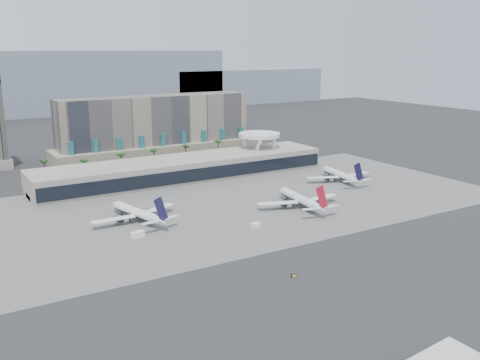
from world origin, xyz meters
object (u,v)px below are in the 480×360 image
airliner_left (137,213)px  airliner_right (340,175)px  taxiway_sign (294,276)px  service_vehicle_a (138,235)px  airliner_centre (300,199)px  service_vehicle_b (255,225)px

airliner_left → airliner_right: bearing=-8.7°
airliner_left → taxiway_sign: (23.16, -82.05, -3.19)m
airliner_right → service_vehicle_a: size_ratio=8.12×
service_vehicle_a → taxiway_sign: service_vehicle_a is taller
airliner_right → service_vehicle_a: (-130.17, -28.80, -2.37)m
airliner_left → taxiway_sign: airliner_left is taller
airliner_centre → taxiway_sign: bearing=-121.4°
service_vehicle_a → airliner_centre: bearing=-13.9°
airliner_right → service_vehicle_a: 133.34m
airliner_left → service_vehicle_b: airliner_left is taller
airliner_centre → service_vehicle_a: bearing=-172.5°
airliner_centre → service_vehicle_b: 36.63m
airliner_centre → service_vehicle_a: (-80.29, -0.17, -2.57)m
airliner_centre → taxiway_sign: (-49.89, -62.20, -3.31)m
service_vehicle_a → service_vehicle_b: bearing=-30.2°
airliner_right → taxiway_sign: airliner_right is taller
airliner_left → airliner_centre: bearing=-28.0°
airliner_right → service_vehicle_b: 93.87m
airliner_right → service_vehicle_a: airliner_right is taller
service_vehicle_a → service_vehicle_b: (46.40, -13.46, -0.27)m
airliner_left → taxiway_sign: bearing=-87.1°
service_vehicle_b → airliner_right: bearing=31.0°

